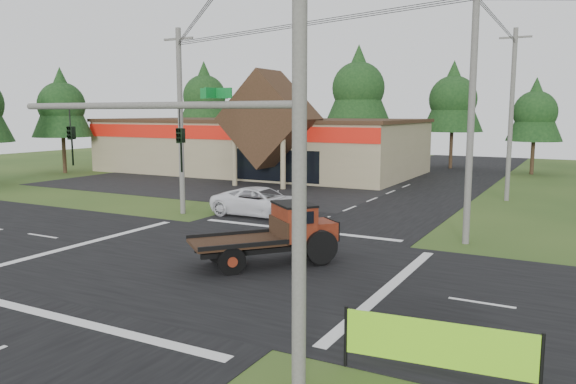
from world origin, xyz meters
The scene contains 19 objects.
ground centered at (0.00, 0.00, 0.00)m, with size 120.00×120.00×0.00m, color #264418.
road_ns centered at (0.00, 0.00, 0.01)m, with size 12.00×120.00×0.02m, color black.
road_ew centered at (0.00, 0.00, 0.01)m, with size 120.00×12.00×0.02m, color black.
parking_apron centered at (-14.00, 19.00, 0.01)m, with size 28.00×14.00×0.02m, color black.
cvs_building centered at (-15.70, 29.57, 2.78)m, with size 30.40×18.20×9.19m.
traffic_signal_mast centered at (5.82, -7.50, 4.43)m, with size 8.12×0.24×7.00m.
utility_pole_nr centered at (7.50, -7.50, 5.64)m, with size 2.00×0.30×11.00m.
utility_pole_nw centered at (-8.00, 8.00, 5.39)m, with size 2.00×0.30×10.50m.
utility_pole_ne centered at (8.00, 8.00, 5.89)m, with size 2.00×0.30×11.50m.
utility_pole_n centered at (8.00, 22.00, 5.74)m, with size 2.00×0.30×11.20m.
tree_row_a centered at (-30.00, 40.00, 8.05)m, with size 6.72×6.72×12.12m.
tree_row_b centered at (-20.00, 42.00, 6.70)m, with size 5.60×5.60×10.10m.
tree_row_c centered at (-10.00, 41.00, 8.72)m, with size 7.28×7.28×13.13m.
tree_row_d centered at (0.00, 42.00, 7.38)m, with size 6.16×6.16×11.11m.
tree_row_e centered at (8.00, 40.00, 6.03)m, with size 5.04×5.04×9.09m.
tree_side_w centered at (-32.00, 20.00, 6.70)m, with size 5.60×5.60×10.10m.
antique_flatbed_truck centered at (1.88, 0.77, 1.19)m, with size 2.18×5.70×2.38m, color #57190C, non-canonical shape.
roadside_banner centered at (9.99, -5.76, 0.72)m, with size 4.23×0.12×1.44m, color #82DA1D, non-canonical shape.
white_pickup centered at (-3.49, 9.44, 0.81)m, with size 2.68×5.82×1.62m, color white.
Camera 1 is at (12.58, -17.47, 5.85)m, focal length 35.00 mm.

